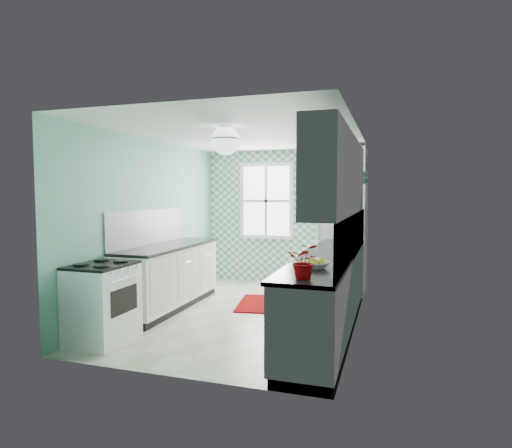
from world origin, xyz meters
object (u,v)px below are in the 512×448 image
(fruit_bowl, at_px, (315,265))
(microwave, at_px, (343,176))
(fridge, at_px, (342,238))
(stove, at_px, (103,302))
(ceiling_light, at_px, (226,141))
(potted_plant, at_px, (305,261))
(sink, at_px, (340,246))

(fruit_bowl, bearing_deg, microwave, 91.60)
(fridge, bearing_deg, stove, -123.91)
(ceiling_light, relative_size, potted_plant, 1.11)
(fridge, height_order, sink, fridge)
(fruit_bowl, xyz_separation_m, potted_plant, (0.00, -0.55, 0.12))
(sink, distance_m, microwave, 1.58)
(ceiling_light, bearing_deg, microwave, 67.03)
(ceiling_light, distance_m, potted_plant, 2.07)
(ceiling_light, relative_size, microwave, 0.68)
(fridge, height_order, microwave, microwave)
(stove, height_order, fruit_bowl, fruit_bowl)
(potted_plant, bearing_deg, microwave, 91.37)
(sink, bearing_deg, potted_plant, -89.81)
(ceiling_light, relative_size, stove, 0.40)
(ceiling_light, relative_size, sink, 0.66)
(sink, height_order, potted_plant, sink)
(potted_plant, xyz_separation_m, microwave, (-0.09, 3.77, 0.88))
(stove, distance_m, fruit_bowl, 2.46)
(sink, bearing_deg, fruit_bowl, -89.84)
(ceiling_light, distance_m, stove, 2.35)
(ceiling_light, height_order, microwave, ceiling_light)
(fridge, distance_m, microwave, 1.06)
(sink, distance_m, potted_plant, 2.60)
(fridge, bearing_deg, fruit_bowl, -88.21)
(ceiling_light, height_order, sink, ceiling_light)
(fruit_bowl, distance_m, microwave, 3.37)
(fruit_bowl, bearing_deg, potted_plant, -90.00)
(ceiling_light, xyz_separation_m, fruit_bowl, (1.20, -0.60, -1.35))
(fridge, xyz_separation_m, sink, (0.09, -1.17, 0.01))
(fruit_bowl, relative_size, microwave, 0.54)
(stove, height_order, potted_plant, potted_plant)
(stove, relative_size, potted_plant, 2.78)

